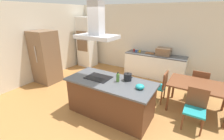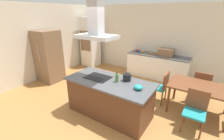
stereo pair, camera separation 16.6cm
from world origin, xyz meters
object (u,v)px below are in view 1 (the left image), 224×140
at_px(cutting_board, 150,53).
at_px(wall_oven_stack, 87,42).
at_px(mixing_bowl, 140,87).
at_px(chair_at_left_end, 161,85).
at_px(refrigerator, 45,57).
at_px(olive_oil_bottle, 118,78).
at_px(tea_kettle, 128,77).
at_px(range_hood, 97,27).
at_px(chair_facing_back_wall, 199,83).
at_px(coffee_mug_red, 134,50).
at_px(coffee_mug_yellow, 140,51).
at_px(cooktop, 98,77).
at_px(coffee_mug_blue, 136,51).
at_px(countertop_microwave, 163,52).
at_px(dining_table, 199,87).
at_px(chair_facing_island, 195,106).

height_order(cutting_board, wall_oven_stack, wall_oven_stack).
bearing_deg(mixing_bowl, chair_at_left_end, 83.17).
relative_size(cutting_board, refrigerator, 0.19).
height_order(olive_oil_bottle, mixing_bowl, olive_oil_bottle).
distance_m(tea_kettle, range_hood, 1.33).
height_order(refrigerator, chair_facing_back_wall, refrigerator).
height_order(coffee_mug_red, range_hood, range_hood).
bearing_deg(wall_oven_stack, coffee_mug_yellow, 5.36).
bearing_deg(coffee_mug_yellow, range_hood, -88.70).
relative_size(coffee_mug_yellow, range_hood, 0.10).
bearing_deg(mixing_bowl, chair_facing_back_wall, 60.95).
relative_size(cooktop, chair_facing_back_wall, 0.67).
height_order(coffee_mug_red, refrigerator, refrigerator).
distance_m(tea_kettle, wall_oven_stack, 4.04).
xyz_separation_m(olive_oil_bottle, coffee_mug_yellow, (-0.58, 2.83, -0.05)).
height_order(tea_kettle, refrigerator, refrigerator).
bearing_deg(cooktop, chair_facing_back_wall, 41.48).
relative_size(coffee_mug_blue, refrigerator, 0.05).
bearing_deg(countertop_microwave, cooktop, -106.27).
bearing_deg(chair_facing_back_wall, coffee_mug_red, 157.28).
relative_size(coffee_mug_yellow, wall_oven_stack, 0.04).
bearing_deg(cutting_board, dining_table, -43.08).
bearing_deg(coffee_mug_red, chair_facing_island, -43.67).
bearing_deg(refrigerator, chair_facing_island, 1.08).
bearing_deg(wall_oven_stack, tea_kettle, -36.71).
bearing_deg(countertop_microwave, cutting_board, 174.42).
bearing_deg(coffee_mug_yellow, tea_kettle, -74.33).
xyz_separation_m(countertop_microwave, chair_at_left_end, (0.39, -1.65, -0.53)).
height_order(dining_table, range_hood, range_hood).
distance_m(dining_table, chair_facing_back_wall, 0.68).
bearing_deg(dining_table, chair_facing_back_wall, 90.00).
distance_m(cooktop, coffee_mug_blue, 2.85).
bearing_deg(cooktop, mixing_bowl, -1.10).
xyz_separation_m(refrigerator, chair_at_left_end, (3.87, 0.76, -0.40)).
distance_m(cooktop, cutting_board, 2.95).
distance_m(coffee_mug_red, refrigerator, 3.37).
distance_m(cooktop, tea_kettle, 0.72).
bearing_deg(wall_oven_stack, chair_at_left_end, -20.47).
xyz_separation_m(refrigerator, range_hood, (2.64, -0.48, 1.19)).
height_order(mixing_bowl, refrigerator, refrigerator).
relative_size(cooktop, coffee_mug_yellow, 6.67).
bearing_deg(coffee_mug_blue, coffee_mug_red, 147.28).
xyz_separation_m(coffee_mug_blue, range_hood, (0.20, -2.85, 1.16)).
bearing_deg(olive_oil_bottle, coffee_mug_yellow, 101.57).
distance_m(coffee_mug_blue, dining_table, 2.86).
relative_size(cooktop, wall_oven_stack, 0.27).
distance_m(cutting_board, chair_facing_island, 3.01).
xyz_separation_m(countertop_microwave, wall_oven_stack, (-3.40, -0.23, 0.06)).
relative_size(countertop_microwave, chair_at_left_end, 0.56).
bearing_deg(chair_facing_back_wall, countertop_microwave, 143.00).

